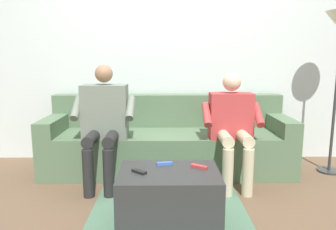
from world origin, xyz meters
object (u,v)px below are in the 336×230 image
remote_red (199,167)px  person_left_seated (232,122)px  remote_blue (165,164)px  coffee_table (169,198)px  remote_black (139,172)px  couch (168,143)px  person_right_seated (104,118)px

remote_red → person_left_seated: bearing=95.7°
remote_blue → coffee_table: bearing=-88.0°
coffee_table → remote_black: size_ratio=6.21×
coffee_table → person_left_seated: 1.10m
remote_blue → couch: bearing=77.1°
person_right_seated → remote_blue: 0.94m
person_left_seated → remote_blue: 0.95m
couch → coffee_table: bearing=90.0°
person_right_seated → remote_black: 0.98m
couch → person_left_seated: person_left_seated is taller
couch → remote_black: bearing=80.2°
couch → person_right_seated: size_ratio=2.25×
remote_red → remote_blue: bearing=-161.3°
person_right_seated → remote_blue: bearing=130.0°
person_right_seated → remote_red: size_ratio=8.82×
couch → remote_red: 1.18m
remote_black → remote_blue: bearing=83.5°
person_left_seated → remote_red: 0.86m
remote_blue → remote_red: (-0.26, 0.07, -0.00)m
person_right_seated → couch: bearing=-148.0°
remote_red → coffee_table: bearing=-128.5°
remote_blue → person_right_seated: bearing=118.8°
coffee_table → remote_blue: (0.03, -0.14, 0.22)m
person_right_seated → remote_red: 1.16m
remote_red → remote_black: bearing=-133.7°
couch → coffee_table: 1.23m
couch → remote_blue: couch is taller
coffee_table → person_left_seated: person_left_seated is taller
couch → remote_blue: size_ratio=21.49×
couch → remote_red: bearing=101.0°
remote_blue → person_left_seated: bearing=34.8°
person_left_seated → remote_blue: bearing=46.0°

